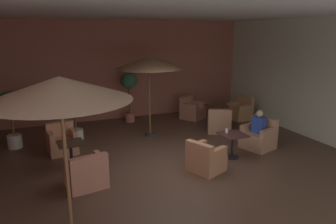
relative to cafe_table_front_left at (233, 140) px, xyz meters
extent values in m
cube|color=#50372B|center=(-1.65, -0.02, -0.51)|extent=(9.86, 10.26, 0.02)
cube|color=#9C5948|center=(-1.65, 5.07, 1.36)|extent=(9.86, 0.08, 3.72)
cube|color=silver|center=(3.24, -0.02, 1.36)|extent=(0.08, 10.26, 3.72)
cube|color=silver|center=(-1.65, -0.02, 3.25)|extent=(9.86, 10.26, 0.06)
cylinder|color=black|center=(0.00, 0.00, -0.49)|extent=(0.37, 0.37, 0.02)
cylinder|color=black|center=(0.00, 0.00, -0.18)|extent=(0.07, 0.07, 0.63)
cube|color=#452323|center=(0.00, 0.00, 0.15)|extent=(0.65, 0.65, 0.03)
cube|color=tan|center=(1.08, 0.32, -0.27)|extent=(0.96, 0.99, 0.46)
cube|color=tan|center=(1.36, 0.41, 0.17)|extent=(0.39, 0.82, 0.43)
cube|color=tan|center=(1.14, -0.02, 0.06)|extent=(0.60, 0.29, 0.21)
cube|color=tan|center=(0.94, 0.64, 0.06)|extent=(0.60, 0.29, 0.21)
cube|color=#B57653|center=(-1.03, -0.45, -0.30)|extent=(0.96, 0.97, 0.40)
cube|color=#B57653|center=(-1.29, -0.56, 0.09)|extent=(0.44, 0.74, 0.38)
cube|color=#B57653|center=(-1.12, -0.16, 0.02)|extent=(0.57, 0.35, 0.23)
cube|color=#B57653|center=(-0.88, -0.71, 0.02)|extent=(0.57, 0.35, 0.23)
cylinder|color=black|center=(-4.05, 0.93, -0.49)|extent=(0.40, 0.40, 0.02)
cylinder|color=black|center=(-4.05, 0.93, -0.18)|extent=(0.07, 0.07, 0.63)
cube|color=#402A1D|center=(-4.05, 0.93, 0.15)|extent=(0.65, 0.65, 0.03)
cube|color=tan|center=(-4.18, 2.05, -0.28)|extent=(0.82, 0.79, 0.43)
cube|color=tan|center=(-4.21, 2.33, 0.13)|extent=(0.75, 0.24, 0.40)
cube|color=tan|center=(-3.87, 2.05, 0.04)|extent=(0.20, 0.56, 0.21)
cube|color=tan|center=(-4.48, 1.98, 0.04)|extent=(0.20, 0.56, 0.21)
cube|color=#BD7660|center=(-3.85, -0.19, -0.28)|extent=(0.92, 0.83, 0.43)
cube|color=#BD7660|center=(-3.80, -0.46, 0.12)|extent=(0.82, 0.29, 0.37)
cube|color=#BD7660|center=(-4.19, -0.21, 0.05)|extent=(0.21, 0.56, 0.24)
cube|color=#BD7660|center=(-3.52, -0.09, 0.05)|extent=(0.21, 0.56, 0.24)
cylinder|color=black|center=(1.32, 3.02, -0.49)|extent=(0.41, 0.41, 0.02)
cylinder|color=black|center=(1.32, 3.02, -0.18)|extent=(0.07, 0.07, 0.63)
cube|color=#442C1B|center=(1.32, 3.02, 0.15)|extent=(0.71, 0.71, 0.03)
cube|color=tan|center=(0.85, 2.10, -0.28)|extent=(1.00, 0.99, 0.44)
cube|color=tan|center=(0.72, 1.84, 0.14)|extent=(0.75, 0.49, 0.41)
cube|color=tan|center=(0.58, 2.27, 0.04)|extent=(0.37, 0.56, 0.21)
cube|color=tan|center=(1.15, 1.99, 0.04)|extent=(0.37, 0.56, 0.21)
cube|color=tan|center=(2.35, 3.14, -0.30)|extent=(0.82, 0.89, 0.40)
cube|color=tan|center=(2.64, 3.17, 0.14)|extent=(0.25, 0.83, 0.46)
cube|color=tan|center=(2.35, 2.81, 0.01)|extent=(0.59, 0.22, 0.22)
cube|color=tan|center=(2.28, 3.46, 0.01)|extent=(0.59, 0.22, 0.22)
cube|color=tan|center=(0.76, 3.90, -0.29)|extent=(1.05, 1.04, 0.42)
cube|color=tan|center=(0.60, 4.15, 0.14)|extent=(0.73, 0.55, 0.43)
cube|color=tan|center=(1.04, 4.03, 0.03)|extent=(0.45, 0.58, 0.22)
cube|color=tan|center=(0.52, 3.70, 0.03)|extent=(0.45, 0.58, 0.22)
cylinder|color=brown|center=(-4.31, -1.91, 0.81)|extent=(0.06, 0.06, 2.61)
cone|color=#DFB18F|center=(-4.31, -1.91, 1.99)|extent=(2.11, 2.11, 0.36)
cylinder|color=#2D2D2D|center=(-1.43, 2.61, -0.46)|extent=(0.32, 0.32, 0.08)
cylinder|color=brown|center=(-1.43, 2.61, 0.76)|extent=(0.06, 0.06, 2.51)
cone|color=#9B704F|center=(-1.43, 2.61, 1.87)|extent=(2.10, 2.10, 0.39)
cylinder|color=silver|center=(-3.71, 3.11, -0.34)|extent=(0.45, 0.45, 0.31)
cylinder|color=brown|center=(-3.71, 3.11, 0.16)|extent=(0.06, 0.06, 0.69)
sphere|color=#3E643F|center=(-3.71, 3.11, 0.78)|extent=(0.65, 0.65, 0.65)
cylinder|color=#AF5E4E|center=(-1.62, 4.42, -0.33)|extent=(0.38, 0.38, 0.34)
cylinder|color=brown|center=(-1.62, 4.42, 0.32)|extent=(0.06, 0.06, 0.96)
sphere|color=#2D6441|center=(-1.62, 4.42, 1.05)|extent=(0.60, 0.60, 0.60)
cylinder|color=beige|center=(-5.45, 2.98, -0.30)|extent=(0.40, 0.40, 0.39)
cylinder|color=brown|center=(-5.45, 2.98, 0.19)|extent=(0.06, 0.06, 0.61)
sphere|color=#3A723D|center=(-5.45, 2.98, 0.82)|extent=(0.75, 0.75, 0.75)
cube|color=#2A43A0|center=(1.08, 0.32, 0.20)|extent=(0.31, 0.40, 0.48)
sphere|color=tan|center=(1.08, 0.32, 0.53)|extent=(0.20, 0.20, 0.20)
cylinder|color=silver|center=(-0.10, 0.15, 0.22)|extent=(0.08, 0.08, 0.11)
camera|label=1|loc=(-4.52, -6.62, 2.78)|focal=33.38mm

